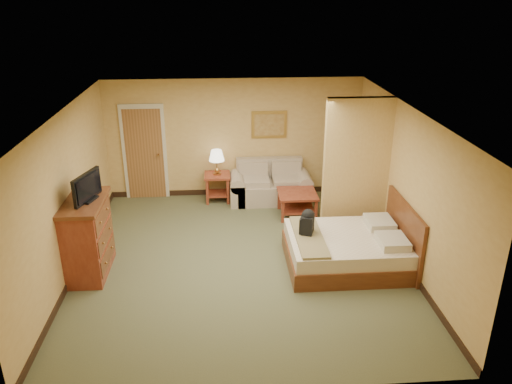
{
  "coord_description": "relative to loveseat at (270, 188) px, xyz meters",
  "views": [
    {
      "loc": [
        -0.3,
        -7.47,
        4.38
      ],
      "look_at": [
        0.3,
        0.6,
        1.02
      ],
      "focal_mm": 35.0,
      "sensor_mm": 36.0,
      "label": 1
    }
  ],
  "objects": [
    {
      "name": "coffee_table",
      "position": [
        0.47,
        -0.81,
        0.07
      ],
      "size": [
        0.78,
        0.78,
        0.5
      ],
      "rotation": [
        0.0,
        0.0,
        -0.0
      ],
      "color": "maroon",
      "rests_on": "floor"
    },
    {
      "name": "door",
      "position": [
        -2.7,
        0.39,
        0.74
      ],
      "size": [
        0.94,
        0.16,
        2.1
      ],
      "color": "beige",
      "rests_on": "floor"
    },
    {
      "name": "floor",
      "position": [
        -0.75,
        -2.57,
        -0.29
      ],
      "size": [
        6.0,
        6.0,
        0.0
      ],
      "primitive_type": "plane",
      "color": "brown",
      "rests_on": "ground"
    },
    {
      "name": "table_lamp",
      "position": [
        -1.15,
        0.08,
        0.73
      ],
      "size": [
        0.33,
        0.33,
        0.55
      ],
      "color": "#AD7B3F",
      "rests_on": "side_table"
    },
    {
      "name": "loveseat",
      "position": [
        0.0,
        0.0,
        0.0
      ],
      "size": [
        1.76,
        0.82,
        0.89
      ],
      "color": "tan",
      "rests_on": "floor"
    },
    {
      "name": "bed",
      "position": [
        1.07,
        -2.82,
        0.01
      ],
      "size": [
        1.98,
        1.68,
        1.09
      ],
      "color": "#552713",
      "rests_on": "floor"
    },
    {
      "name": "left_wall",
      "position": [
        -3.5,
        -2.57,
        1.01
      ],
      "size": [
        0.02,
        6.0,
        2.6
      ],
      "primitive_type": "cube",
      "color": "tan",
      "rests_on": "floor"
    },
    {
      "name": "right_wall",
      "position": [
        2.0,
        -2.57,
        1.01
      ],
      "size": [
        0.02,
        6.0,
        2.6
      ],
      "primitive_type": "cube",
      "color": "tan",
      "rests_on": "floor"
    },
    {
      "name": "wall_picture",
      "position": [
        0.0,
        0.4,
        1.31
      ],
      "size": [
        0.76,
        0.04,
        0.59
      ],
      "color": "#B78E3F",
      "rests_on": "back_wall"
    },
    {
      "name": "partition",
      "position": [
        1.4,
        -1.65,
        1.01
      ],
      "size": [
        1.2,
        0.15,
        2.6
      ],
      "primitive_type": "cube",
      "color": "tan",
      "rests_on": "floor"
    },
    {
      "name": "ceiling",
      "position": [
        -0.75,
        -2.57,
        2.31
      ],
      "size": [
        6.0,
        6.0,
        0.0
      ],
      "primitive_type": "plane",
      "rotation": [
        3.14,
        0.0,
        0.0
      ],
      "color": "white",
      "rests_on": "back_wall"
    },
    {
      "name": "back_wall",
      "position": [
        -0.75,
        0.43,
        1.01
      ],
      "size": [
        5.5,
        0.02,
        2.6
      ],
      "primitive_type": "cube",
      "color": "tan",
      "rests_on": "floor"
    },
    {
      "name": "backpack",
      "position": [
        0.34,
        -2.73,
        0.49
      ],
      "size": [
        0.26,
        0.31,
        0.47
      ],
      "rotation": [
        0.0,
        0.0,
        -0.33
      ],
      "color": "black",
      "rests_on": "bed"
    },
    {
      "name": "side_table",
      "position": [
        -1.15,
        0.08,
        0.11
      ],
      "size": [
        0.55,
        0.55,
        0.61
      ],
      "color": "maroon",
      "rests_on": "floor"
    },
    {
      "name": "dresser",
      "position": [
        -3.23,
        -2.75,
        0.36
      ],
      "size": [
        0.63,
        1.2,
        1.28
      ],
      "color": "maroon",
      "rests_on": "floor"
    },
    {
      "name": "baseboard",
      "position": [
        -0.75,
        0.42,
        -0.23
      ],
      "size": [
        5.5,
        0.02,
        0.12
      ],
      "primitive_type": "cube",
      "color": "black",
      "rests_on": "floor"
    },
    {
      "name": "tv",
      "position": [
        -3.13,
        -2.75,
        1.21
      ],
      "size": [
        0.27,
        0.71,
        0.45
      ],
      "rotation": [
        0.0,
        0.0,
        -0.3
      ],
      "color": "black",
      "rests_on": "dresser"
    }
  ]
}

